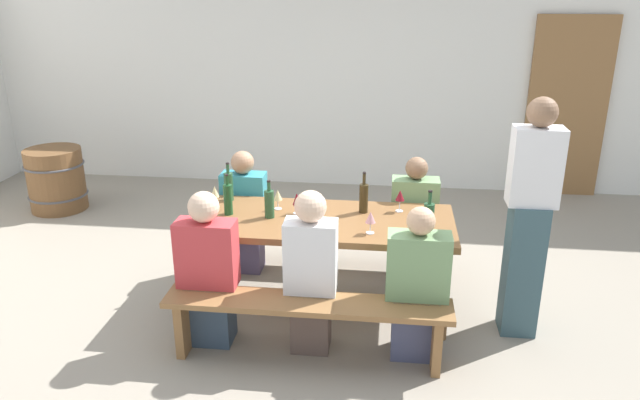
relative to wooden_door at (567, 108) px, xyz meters
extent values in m
plane|color=gray|center=(-2.53, -3.03, -1.05)|extent=(24.00, 24.00, 0.00)
cube|color=silver|center=(-2.53, 0.14, 0.55)|extent=(14.00, 0.20, 3.20)
cube|color=olive|center=(0.00, 0.00, 0.00)|extent=(0.90, 0.06, 2.10)
cube|color=brown|center=(-2.53, -3.03, -0.33)|extent=(2.03, 0.85, 0.05)
cylinder|color=brown|center=(-3.47, -3.39, -0.70)|extent=(0.07, 0.07, 0.70)
cylinder|color=brown|center=(-1.60, -3.39, -0.70)|extent=(0.07, 0.07, 0.70)
cylinder|color=brown|center=(-3.47, -2.66, -0.70)|extent=(0.07, 0.07, 0.70)
cylinder|color=brown|center=(-1.60, -2.66, -0.70)|extent=(0.07, 0.07, 0.70)
cube|color=olive|center=(-2.53, -3.75, -0.62)|extent=(1.93, 0.30, 0.04)
cube|color=olive|center=(-3.40, -3.75, -0.84)|extent=(0.06, 0.24, 0.41)
cube|color=olive|center=(-1.67, -3.75, -0.84)|extent=(0.06, 0.24, 0.41)
cube|color=olive|center=(-2.53, -2.30, -0.62)|extent=(1.93, 0.30, 0.04)
cube|color=olive|center=(-3.40, -2.30, -0.84)|extent=(0.06, 0.24, 0.41)
cube|color=olive|center=(-1.67, -2.30, -0.84)|extent=(0.06, 0.24, 0.41)
cylinder|color=#332814|center=(-2.21, -2.85, -0.19)|extent=(0.07, 0.07, 0.23)
cylinder|color=#332814|center=(-2.21, -2.85, -0.03)|extent=(0.02, 0.02, 0.09)
cylinder|color=black|center=(-2.21, -2.85, 0.02)|extent=(0.03, 0.03, 0.01)
cylinder|color=#234C2D|center=(-1.73, -3.21, -0.19)|extent=(0.08, 0.08, 0.22)
cylinder|color=#234C2D|center=(-1.73, -3.21, -0.03)|extent=(0.03, 0.03, 0.09)
cylinder|color=black|center=(-1.73, -3.21, 0.02)|extent=(0.03, 0.03, 0.01)
cylinder|color=#194723|center=(-3.25, -3.02, -0.18)|extent=(0.07, 0.07, 0.24)
cylinder|color=#194723|center=(-3.25, -3.02, -0.03)|extent=(0.02, 0.02, 0.07)
cylinder|color=black|center=(-3.25, -3.02, 0.02)|extent=(0.03, 0.03, 0.01)
cylinder|color=#234C2D|center=(-2.92, -3.04, -0.19)|extent=(0.07, 0.07, 0.21)
cylinder|color=#234C2D|center=(-2.92, -3.04, -0.05)|extent=(0.03, 0.03, 0.07)
cylinder|color=black|center=(-2.92, -3.04, -0.01)|extent=(0.03, 0.03, 0.01)
cylinder|color=#234C2D|center=(-3.32, -2.71, -0.18)|extent=(0.07, 0.07, 0.23)
cylinder|color=#234C2D|center=(-3.32, -2.71, -0.03)|extent=(0.03, 0.03, 0.08)
cylinder|color=black|center=(-3.32, -2.71, 0.01)|extent=(0.03, 0.03, 0.01)
cylinder|color=silver|center=(-1.93, -2.80, -0.30)|extent=(0.06, 0.06, 0.01)
cylinder|color=silver|center=(-1.93, -2.80, -0.25)|extent=(0.01, 0.01, 0.09)
cone|color=maroon|center=(-1.93, -2.80, -0.17)|extent=(0.07, 0.07, 0.08)
cylinder|color=silver|center=(-2.89, -2.86, -0.30)|extent=(0.06, 0.06, 0.01)
cylinder|color=silver|center=(-2.89, -2.86, -0.26)|extent=(0.01, 0.01, 0.07)
cone|color=beige|center=(-2.89, -2.86, -0.18)|extent=(0.07, 0.07, 0.08)
cylinder|color=silver|center=(-2.72, -2.94, -0.30)|extent=(0.06, 0.06, 0.01)
cylinder|color=silver|center=(-2.72, -2.94, -0.26)|extent=(0.01, 0.01, 0.07)
cone|color=maroon|center=(-2.72, -2.94, -0.18)|extent=(0.07, 0.07, 0.09)
cylinder|color=silver|center=(-3.38, -2.91, -0.30)|extent=(0.06, 0.06, 0.01)
cylinder|color=silver|center=(-3.38, -2.91, -0.25)|extent=(0.01, 0.01, 0.09)
cone|color=beige|center=(-3.38, -2.91, -0.16)|extent=(0.07, 0.07, 0.09)
cylinder|color=silver|center=(-2.14, -3.26, -0.30)|extent=(0.06, 0.06, 0.01)
cylinder|color=silver|center=(-2.14, -3.26, -0.26)|extent=(0.01, 0.01, 0.08)
cone|color=#D18C93|center=(-2.14, -3.26, -0.18)|extent=(0.07, 0.07, 0.08)
cube|color=#334457|center=(-3.25, -3.60, -0.83)|extent=(0.31, 0.24, 0.45)
cube|color=#C6383D|center=(-3.25, -3.60, -0.36)|extent=(0.41, 0.20, 0.47)
sphere|color=beige|center=(-3.25, -3.60, -0.02)|extent=(0.21, 0.21, 0.21)
cube|color=brown|center=(-2.53, -3.60, -0.83)|extent=(0.26, 0.24, 0.45)
cube|color=silver|center=(-2.53, -3.60, -0.35)|extent=(0.35, 0.20, 0.51)
sphere|color=beige|center=(-2.53, -3.60, 0.01)|extent=(0.21, 0.21, 0.21)
cube|color=#474B6A|center=(-1.81, -3.60, -0.83)|extent=(0.31, 0.24, 0.45)
cube|color=#729966|center=(-1.81, -3.60, -0.37)|extent=(0.42, 0.20, 0.45)
sphere|color=tan|center=(-1.81, -3.60, -0.05)|extent=(0.19, 0.19, 0.19)
cube|color=#504668|center=(-3.26, -2.45, -0.83)|extent=(0.28, 0.24, 0.45)
cube|color=teal|center=(-3.26, -2.45, -0.37)|extent=(0.38, 0.20, 0.45)
sphere|color=#A87A5B|center=(-3.26, -2.45, -0.05)|extent=(0.20, 0.20, 0.20)
cube|color=navy|center=(-1.80, -2.45, -0.83)|extent=(0.29, 0.24, 0.45)
cube|color=#729966|center=(-1.80, -2.45, -0.37)|extent=(0.39, 0.20, 0.46)
sphere|color=#846047|center=(-1.80, -2.45, -0.05)|extent=(0.19, 0.19, 0.19)
cube|color=#36525C|center=(-1.05, -3.20, -0.55)|extent=(0.25, 0.24, 1.00)
cube|color=silver|center=(-1.05, -3.20, 0.22)|extent=(0.33, 0.20, 0.54)
sphere|color=#846047|center=(-1.05, -3.20, 0.59)|extent=(0.20, 0.20, 0.20)
cylinder|color=brown|center=(-5.73, -1.22, -0.70)|extent=(0.61, 0.61, 0.70)
torus|color=#4C4C51|center=(-5.73, -1.22, -0.52)|extent=(0.64, 0.64, 0.02)
torus|color=#4C4C51|center=(-5.73, -1.22, -0.87)|extent=(0.64, 0.64, 0.02)
camera|label=1|loc=(-2.03, -7.24, 1.40)|focal=33.79mm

